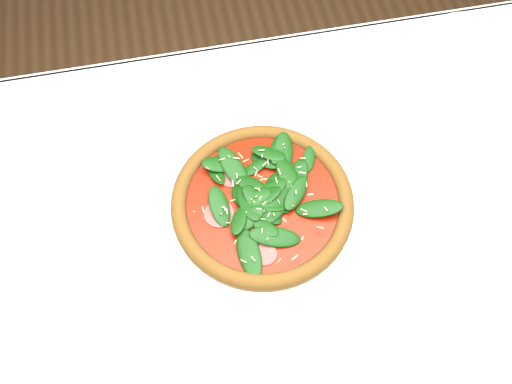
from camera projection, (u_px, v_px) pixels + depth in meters
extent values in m
plane|color=brown|center=(267.00, 366.00, 1.46)|extent=(6.00, 6.00, 0.00)
cube|color=white|center=(276.00, 261.00, 0.82)|extent=(1.20, 0.80, 0.04)
cylinder|color=#472B1C|center=(461.00, 146.00, 1.36)|extent=(0.06, 0.06, 0.71)
cube|color=white|center=(229.00, 86.00, 1.09)|extent=(1.20, 0.01, 0.22)
cylinder|color=white|center=(262.00, 207.00, 0.83)|extent=(0.31, 0.31, 0.01)
torus|color=white|center=(262.00, 206.00, 0.83)|extent=(0.31, 0.31, 0.01)
cylinder|color=#945C23|center=(262.00, 204.00, 0.83)|extent=(0.30, 0.30, 0.01)
torus|color=#A36A25|center=(262.00, 202.00, 0.82)|extent=(0.30, 0.30, 0.02)
cylinder|color=#991C05|center=(262.00, 202.00, 0.82)|extent=(0.25, 0.25, 0.00)
cylinder|color=#A84D43|center=(262.00, 201.00, 0.82)|extent=(0.22, 0.22, 0.00)
ellipsoid|color=#0E3D0B|center=(263.00, 198.00, 0.81)|extent=(0.24, 0.24, 0.02)
cylinder|color=#F6EEA0|center=(263.00, 196.00, 0.80)|extent=(0.22, 0.22, 0.00)
cylinder|color=white|center=(466.00, 40.00, 0.99)|extent=(0.12, 0.12, 0.01)
torus|color=white|center=(467.00, 38.00, 0.99)|extent=(0.12, 0.12, 0.01)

